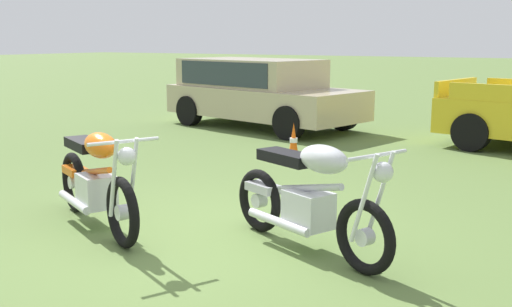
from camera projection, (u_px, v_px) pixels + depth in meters
name	position (u px, v px, depth m)	size (l,w,h in m)	color
ground_plane	(193.00, 240.00, 5.71)	(120.00, 120.00, 0.00)	#567038
motorcycle_orange	(96.00, 180.00, 5.99)	(1.89, 1.13, 1.02)	black
motorcycle_silver	(309.00, 197.00, 5.33)	(1.88, 1.03, 1.02)	black
car_beige	(257.00, 88.00, 12.94)	(4.55, 2.75, 1.43)	#BCAD8C
traffic_cone	(294.00, 144.00, 9.34)	(0.25, 0.25, 0.60)	#EA590F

